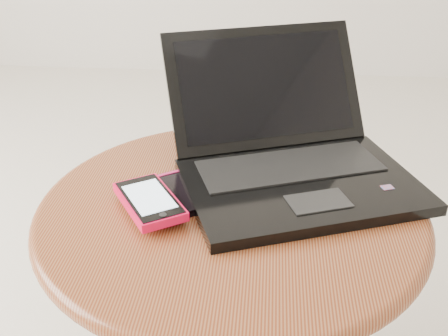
{
  "coord_description": "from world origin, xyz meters",
  "views": [
    {
      "loc": [
        0.13,
        -0.62,
        0.88
      ],
      "look_at": [
        0.07,
        0.05,
        0.51
      ],
      "focal_mm": 44.24,
      "sensor_mm": 36.0,
      "label": 1
    }
  ],
  "objects": [
    {
      "name": "table",
      "position": [
        0.08,
        0.06,
        0.36
      ],
      "size": [
        0.57,
        0.57,
        0.45
      ],
      "color": "brown",
      "rests_on": "ground"
    },
    {
      "name": "laptop",
      "position": [
        0.16,
        0.15,
        0.49
      ],
      "size": [
        0.44,
        0.45,
        0.19
      ],
      "color": "black",
      "rests_on": "table"
    },
    {
      "name": "phone_black",
      "position": [
        -0.01,
        0.07,
        0.46
      ],
      "size": [
        0.12,
        0.13,
        0.01
      ],
      "color": "black",
      "rests_on": "table"
    },
    {
      "name": "phone_pink",
      "position": [
        -0.03,
        0.02,
        0.47
      ],
      "size": [
        0.12,
        0.14,
        0.02
      ],
      "color": "#EE0B3D",
      "rests_on": "phone_black"
    }
  ]
}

